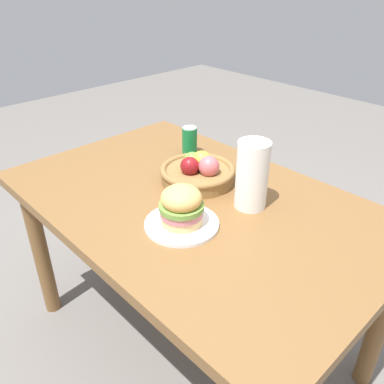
{
  "coord_description": "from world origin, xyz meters",
  "views": [
    {
      "loc": [
        0.89,
        -0.85,
        1.49
      ],
      "look_at": [
        0.04,
        -0.04,
        0.81
      ],
      "focal_mm": 37.22,
      "sensor_mm": 36.0,
      "label": 1
    }
  ],
  "objects_px": {
    "sandwich": "(181,206)",
    "paper_towel_roll": "(252,175)",
    "soda_can": "(190,141)",
    "plate": "(182,224)",
    "fruit_basket": "(198,171)"
  },
  "relations": [
    {
      "from": "sandwich",
      "to": "paper_towel_roll",
      "type": "bearing_deg",
      "value": 74.12
    },
    {
      "from": "soda_can",
      "to": "paper_towel_roll",
      "type": "bearing_deg",
      "value": -17.3
    },
    {
      "from": "soda_can",
      "to": "paper_towel_roll",
      "type": "relative_size",
      "value": 0.53
    },
    {
      "from": "plate",
      "to": "sandwich",
      "type": "distance_m",
      "value": 0.07
    },
    {
      "from": "plate",
      "to": "soda_can",
      "type": "height_order",
      "value": "soda_can"
    },
    {
      "from": "sandwich",
      "to": "soda_can",
      "type": "relative_size",
      "value": 1.14
    },
    {
      "from": "plate",
      "to": "fruit_basket",
      "type": "height_order",
      "value": "fruit_basket"
    },
    {
      "from": "fruit_basket",
      "to": "plate",
      "type": "bearing_deg",
      "value": -54.02
    },
    {
      "from": "plate",
      "to": "soda_can",
      "type": "xyz_separation_m",
      "value": [
        -0.39,
        0.4,
        0.06
      ]
    },
    {
      "from": "soda_can",
      "to": "paper_towel_roll",
      "type": "height_order",
      "value": "paper_towel_roll"
    },
    {
      "from": "sandwich",
      "to": "soda_can",
      "type": "bearing_deg",
      "value": 134.21
    },
    {
      "from": "plate",
      "to": "soda_can",
      "type": "relative_size",
      "value": 1.93
    },
    {
      "from": "sandwich",
      "to": "soda_can",
      "type": "height_order",
      "value": "sandwich"
    },
    {
      "from": "sandwich",
      "to": "soda_can",
      "type": "xyz_separation_m",
      "value": [
        -0.39,
        0.4,
        -0.01
      ]
    },
    {
      "from": "sandwich",
      "to": "fruit_basket",
      "type": "bearing_deg",
      "value": 125.98
    }
  ]
}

